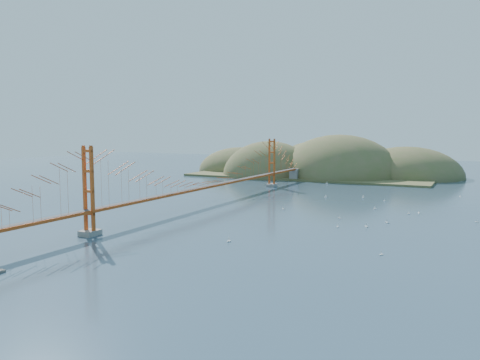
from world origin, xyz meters
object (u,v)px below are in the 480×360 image
at_px(sailboat_1, 387,222).
at_px(sailboat_2, 340,218).
at_px(sailboat_0, 338,226).
at_px(bridge, 209,166).

distance_m(sailboat_1, sailboat_2, 7.16).
bearing_deg(sailboat_2, sailboat_0, -77.59).
bearing_deg(sailboat_1, bridge, 172.77).
distance_m(sailboat_0, sailboat_2, 6.74).
distance_m(bridge, sailboat_0, 30.03).
bearing_deg(bridge, sailboat_2, -8.53).
bearing_deg(sailboat_0, sailboat_2, 102.41).
xyz_separation_m(sailboat_1, sailboat_2, (-7.16, 0.31, -0.01)).
xyz_separation_m(bridge, sailboat_0, (27.30, -10.46, -6.87)).
height_order(bridge, sailboat_1, bridge).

